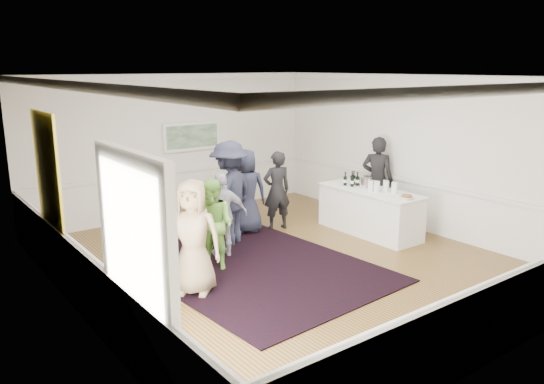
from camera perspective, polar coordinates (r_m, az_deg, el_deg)
floor at (r=9.39m, az=1.20°, el=-7.55°), size 8.00×8.00×0.00m
ceiling at (r=8.77m, az=1.30°, el=12.36°), size 7.00×8.00×0.02m
wall_left at (r=7.38m, az=-20.71°, el=-1.28°), size 0.02×8.00×3.20m
wall_right at (r=11.41m, az=15.29°, el=4.06°), size 0.02×8.00×3.20m
wall_back at (r=12.30m, az=-10.33°, el=4.97°), size 7.00×0.02×3.20m
wall_front at (r=6.39m, az=23.97°, el=-3.80°), size 7.00×0.02×3.20m
wainscoting at (r=9.23m, az=1.22°, el=-4.65°), size 7.00×8.00×1.00m
mirror at (r=8.58m, az=-22.98°, el=1.86°), size 0.05×1.25×1.85m
doorway at (r=5.72m, az=-14.57°, el=-6.92°), size 0.10×1.78×2.56m
landscape_painting at (r=12.41m, az=-8.60°, el=5.95°), size 1.44×0.06×0.66m
area_rug at (r=9.14m, az=-1.82°, el=-8.11°), size 3.58×4.54×0.02m
serving_table at (r=11.02m, az=10.46°, el=-2.06°), size 0.86×2.27×0.92m
bartender at (r=11.78m, az=11.25°, el=1.32°), size 0.73×0.82×1.89m
guest_tan at (r=7.98m, az=-8.51°, el=-4.83°), size 1.01×1.00×1.77m
guest_green at (r=8.95m, az=-6.32°, el=-3.50°), size 0.83×0.92×1.54m
guest_lilac at (r=9.49m, az=-5.36°, el=-2.47°), size 0.98×0.69×1.54m
guest_dark_a at (r=10.10m, az=-4.60°, el=-0.14°), size 1.49×1.25×2.00m
guest_dark_b at (r=11.05m, az=0.52°, el=0.16°), size 0.68×0.52×1.66m
guest_navy at (r=10.81m, az=-2.82°, el=0.07°), size 0.99×0.82×1.74m
wine_bottles at (r=11.22m, az=8.62°, el=1.49°), size 0.30×0.24×0.31m
juice_pitchers at (r=10.71m, az=11.74°, el=0.60°), size 0.34×0.53×0.24m
ice_bucket at (r=11.00m, az=9.98°, el=0.99°), size 0.26×0.26×0.25m
nut_bowl at (r=10.29m, az=14.28°, el=-0.54°), size 0.26×0.26×0.08m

